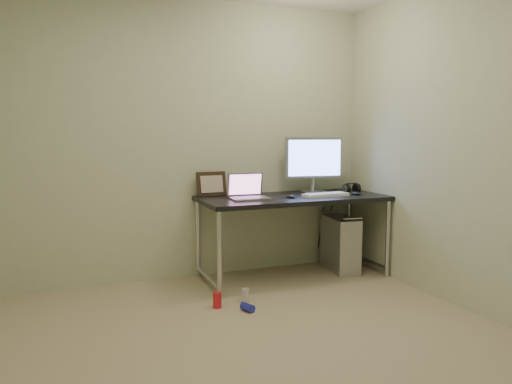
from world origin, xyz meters
name	(u,v)px	position (x,y,z in m)	size (l,w,h in m)	color
floor	(257,354)	(0.00, 0.00, 0.00)	(3.50, 3.50, 0.00)	tan
wall_back	(184,141)	(0.00, 1.75, 1.25)	(3.50, 0.02, 2.50)	beige
wall_right	(488,143)	(1.75, 0.00, 1.25)	(0.02, 3.50, 2.50)	beige
desk	(293,204)	(0.90, 1.38, 0.68)	(1.69, 0.74, 0.75)	black
tower_computer	(340,244)	(1.43, 1.41, 0.26)	(0.28, 0.52, 0.55)	silver
cable_a	(321,225)	(1.38, 1.70, 0.40)	(0.01, 0.01, 0.70)	black
cable_b	(330,226)	(1.47, 1.68, 0.38)	(0.01, 0.01, 0.72)	black
can_red	(217,300)	(0.02, 0.85, 0.06)	(0.07, 0.07, 0.12)	red
can_white	(245,295)	(0.26, 0.89, 0.05)	(0.06, 0.06, 0.11)	silver
can_blue	(248,307)	(0.20, 0.69, 0.03)	(0.06, 0.06, 0.11)	#2428B1
laptop	(248,193)	(0.46, 1.37, 0.80)	(0.33, 0.28, 0.22)	#A3A4AA
monitor	(314,160)	(1.20, 1.55, 1.06)	(0.56, 0.20, 0.53)	#A3A4AA
keyboard	(326,195)	(1.18, 1.27, 0.76)	(0.43, 0.14, 0.03)	white
mouse_right	(356,193)	(1.49, 1.25, 0.77)	(0.07, 0.11, 0.04)	black
mouse_left	(291,196)	(0.83, 1.28, 0.77)	(0.06, 0.10, 0.03)	black
headphones	(352,189)	(1.59, 1.48, 0.78)	(0.16, 0.10, 0.11)	black
picture_frame	(211,184)	(0.22, 1.67, 0.86)	(0.28, 0.03, 0.22)	black
webcam	(245,186)	(0.55, 1.68, 0.83)	(0.04, 0.03, 0.11)	silver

